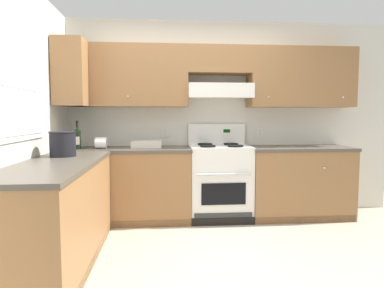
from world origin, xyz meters
The scene contains 10 objects.
ground_plane centered at (0.00, 0.00, 0.00)m, with size 7.04×7.04×0.00m, color #B2AA99.
wall_back centered at (0.41, 1.53, 1.48)m, with size 4.68×0.57×2.55m.
wall_left centered at (-1.59, 0.23, 1.34)m, with size 0.47×4.00×2.55m.
counter_back_run centered at (0.23, 1.24, 0.45)m, with size 3.60×0.65×0.91m.
counter_left_run centered at (-1.24, 0.00, 0.45)m, with size 0.63×1.91×0.91m.
stove centered at (0.38, 1.25, 0.48)m, with size 0.76×0.62×1.20m.
wine_bottle centered at (-1.34, 1.15, 1.04)m, with size 0.08×0.08×0.34m.
bowl centered at (-0.54, 1.30, 0.94)m, with size 0.37×0.26×0.08m.
bucket centered at (-1.31, 0.42, 1.04)m, with size 0.26×0.26×0.24m.
paper_towel_roll centered at (-1.08, 1.19, 0.98)m, with size 0.13×0.14×0.14m.
Camera 1 is at (-0.32, -2.98, 1.31)m, focal length 31.87 mm.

